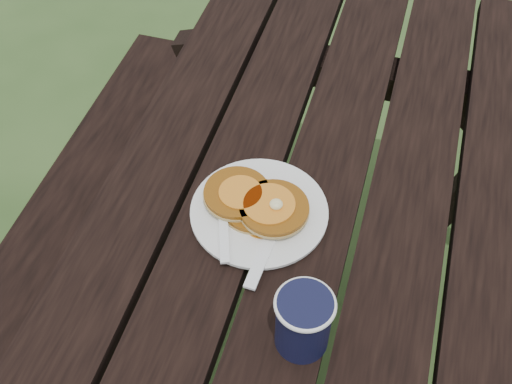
# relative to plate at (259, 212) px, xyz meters

# --- Properties ---
(plate) EXTENTS (0.25, 0.25, 0.01)m
(plate) POSITION_rel_plate_xyz_m (0.00, 0.00, 0.00)
(plate) COLOR white
(plate) RESTS_ON picnic_table
(pancake_stack) EXTENTS (0.18, 0.13, 0.04)m
(pancake_stack) POSITION_rel_plate_xyz_m (-0.01, 0.00, 0.02)
(pancake_stack) COLOR #8D4F0F
(pancake_stack) RESTS_ON plate
(knife) EXTENTS (0.03, 0.18, 0.00)m
(knife) POSITION_rel_plate_xyz_m (0.03, -0.06, 0.01)
(knife) COLOR white
(knife) RESTS_ON plate
(fork) EXTENTS (0.08, 0.16, 0.01)m
(fork) POSITION_rel_plate_xyz_m (-0.04, -0.07, 0.01)
(fork) COLOR white
(fork) RESTS_ON plate
(coffee_cup) EXTENTS (0.09, 0.09, 0.11)m
(coffee_cup) POSITION_rel_plate_xyz_m (0.12, -0.21, 0.06)
(coffee_cup) COLOR black
(coffee_cup) RESTS_ON picnic_table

